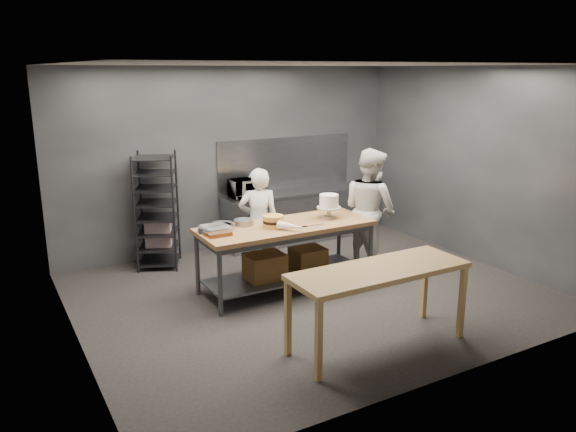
# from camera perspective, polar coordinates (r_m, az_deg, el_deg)

# --- Properties ---
(ground) EXTENTS (6.00, 6.00, 0.00)m
(ground) POSITION_cam_1_polar(r_m,az_deg,el_deg) (7.70, 2.38, -7.81)
(ground) COLOR black
(ground) RESTS_ON ground
(back_wall) EXTENTS (6.00, 0.04, 3.00)m
(back_wall) POSITION_cam_1_polar(r_m,az_deg,el_deg) (9.44, -5.58, 5.81)
(back_wall) COLOR #4C4F54
(back_wall) RESTS_ON ground
(work_table) EXTENTS (2.40, 0.90, 0.92)m
(work_table) POSITION_cam_1_polar(r_m,az_deg,el_deg) (7.65, -0.29, -3.38)
(work_table) COLOR olive
(work_table) RESTS_ON ground
(near_counter) EXTENTS (2.00, 0.70, 0.90)m
(near_counter) POSITION_cam_1_polar(r_m,az_deg,el_deg) (6.09, 9.25, -6.01)
(near_counter) COLOR #9F7241
(near_counter) RESTS_ON ground
(back_counter) EXTENTS (2.60, 0.60, 0.90)m
(back_counter) POSITION_cam_1_polar(r_m,az_deg,el_deg) (9.82, 0.67, -0.02)
(back_counter) COLOR slate
(back_counter) RESTS_ON ground
(splashback_panel) EXTENTS (2.60, 0.02, 0.90)m
(splashback_panel) POSITION_cam_1_polar(r_m,az_deg,el_deg) (9.89, -0.20, 5.41)
(splashback_panel) COLOR slate
(splashback_panel) RESTS_ON back_counter
(speed_rack) EXTENTS (0.81, 0.84, 1.75)m
(speed_rack) POSITION_cam_1_polar(r_m,az_deg,el_deg) (8.71, -13.16, 0.42)
(speed_rack) COLOR black
(speed_rack) RESTS_ON ground
(chef_behind) EXTENTS (0.68, 0.57, 1.59)m
(chef_behind) POSITION_cam_1_polar(r_m,az_deg,el_deg) (8.14, -2.99, -0.62)
(chef_behind) COLOR white
(chef_behind) RESTS_ON ground
(chef_right) EXTENTS (0.78, 0.96, 1.84)m
(chef_right) POSITION_cam_1_polar(r_m,az_deg,el_deg) (8.42, 8.30, 0.62)
(chef_right) COLOR silver
(chef_right) RESTS_ON ground
(microwave) EXTENTS (0.54, 0.37, 0.30)m
(microwave) POSITION_cam_1_polar(r_m,az_deg,el_deg) (9.27, -4.22, 2.85)
(microwave) COLOR black
(microwave) RESTS_ON back_counter
(frosted_cake_stand) EXTENTS (0.34, 0.34, 0.34)m
(frosted_cake_stand) POSITION_cam_1_polar(r_m,az_deg,el_deg) (7.85, 4.18, 1.34)
(frosted_cake_stand) COLOR #C0B699
(frosted_cake_stand) RESTS_ON work_table
(layer_cake) EXTENTS (0.27, 0.27, 0.16)m
(layer_cake) POSITION_cam_1_polar(r_m,az_deg,el_deg) (7.40, -1.52, -0.54)
(layer_cake) COLOR gold
(layer_cake) RESTS_ON work_table
(cake_pans) EXTENTS (0.81, 0.39, 0.07)m
(cake_pans) POSITION_cam_1_polar(r_m,az_deg,el_deg) (7.36, -6.62, -1.08)
(cake_pans) COLOR gray
(cake_pans) RESTS_ON work_table
(piping_bag) EXTENTS (0.32, 0.38, 0.12)m
(piping_bag) POSITION_cam_1_polar(r_m,az_deg,el_deg) (7.23, 0.38, -1.07)
(piping_bag) COLOR white
(piping_bag) RESTS_ON work_table
(offset_spatula) EXTENTS (0.36, 0.02, 0.02)m
(offset_spatula) POSITION_cam_1_polar(r_m,az_deg,el_deg) (7.47, 2.19, -1.01)
(offset_spatula) COLOR slate
(offset_spatula) RESTS_ON work_table
(pastry_clamshells) EXTENTS (0.32, 0.34, 0.11)m
(pastry_clamshells) POSITION_cam_1_polar(r_m,az_deg,el_deg) (7.14, -7.32, -1.43)
(pastry_clamshells) COLOR brown
(pastry_clamshells) RESTS_ON work_table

